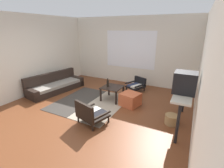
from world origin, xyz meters
TOP-DOWN VIEW (x-y plane):
  - ground_plane at (0.00, 0.00)m, footprint 7.80×7.80m
  - far_wall_with_window at (0.00, 3.06)m, footprint 5.60×0.13m
  - side_wall_right at (2.66, 0.30)m, footprint 0.12×6.60m
  - side_wall_left at (-2.66, 0.30)m, footprint 0.12×6.60m
  - area_rug at (-0.33, 0.52)m, footprint 2.02×2.14m
  - couch at (-2.07, 0.80)m, footprint 1.05×2.18m
  - coffee_table at (0.19, 1.04)m, footprint 0.62×0.64m
  - armchair_by_window at (0.61, 2.23)m, footprint 0.73×0.74m
  - armchair_striped_foreground at (0.37, -0.47)m, footprint 0.78×0.75m
  - ottoman_orange at (0.86, 0.92)m, footprint 0.63×0.63m
  - console_shelf at (2.32, 0.47)m, footprint 0.37×1.62m
  - crt_television at (2.32, 0.28)m, footprint 0.45×0.43m
  - clay_vase at (2.32, 0.74)m, footprint 0.24×0.24m
  - glass_bottle at (0.06, 0.99)m, footprint 0.08×0.08m
  - wicker_basket at (2.14, 0.41)m, footprint 0.32×0.32m

SIDE VIEW (x-z plane):
  - ground_plane at x=0.00m, z-range 0.00..0.00m
  - area_rug at x=-0.33m, z-range 0.00..0.01m
  - wicker_basket at x=2.14m, z-range 0.00..0.24m
  - ottoman_orange at x=0.86m, z-range 0.00..0.39m
  - couch at x=-2.07m, z-range -0.12..0.54m
  - armchair_by_window at x=0.61m, z-range -0.01..0.47m
  - armchair_striped_foreground at x=0.37m, z-range -0.03..0.57m
  - coffee_table at x=0.19m, z-range 0.14..0.60m
  - glass_bottle at x=0.06m, z-range 0.43..0.71m
  - console_shelf at x=2.32m, z-range 0.34..1.25m
  - clay_vase at x=2.32m, z-range 0.87..1.19m
  - crt_television at x=2.32m, z-range 0.91..1.37m
  - side_wall_right at x=2.66m, z-range 0.00..2.70m
  - side_wall_left at x=-2.66m, z-range 0.00..2.70m
  - far_wall_with_window at x=0.00m, z-range 0.00..2.70m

